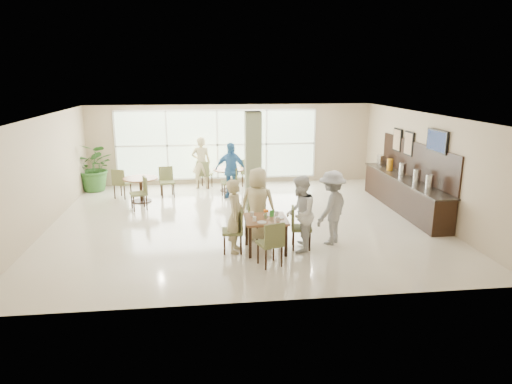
{
  "coord_description": "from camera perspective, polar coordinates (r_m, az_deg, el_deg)",
  "views": [
    {
      "loc": [
        -1.04,
        -11.58,
        3.78
      ],
      "look_at": [
        0.2,
        -1.2,
        1.1
      ],
      "focal_mm": 32.0,
      "sensor_mm": 36.0,
      "label": 1
    }
  ],
  "objects": [
    {
      "name": "chairs_table_right",
      "position": [
        15.39,
        -3.54,
        1.96
      ],
      "size": [
        2.15,
        1.93,
        0.95
      ],
      "color": "#5C6638",
      "rests_on": "ground"
    },
    {
      "name": "round_table_left",
      "position": [
        14.38,
        -14.21,
        1.01
      ],
      "size": [
        1.05,
        1.05,
        0.75
      ],
      "color": "brown",
      "rests_on": "ground"
    },
    {
      "name": "room_shell",
      "position": [
        11.81,
        -1.66,
        4.25
      ],
      "size": [
        10.0,
        10.0,
        10.0
      ],
      "color": "white",
      "rests_on": "ground"
    },
    {
      "name": "tabletop_clutter",
      "position": [
        9.95,
        1.39,
        -2.99
      ],
      "size": [
        0.72,
        0.71,
        0.21
      ],
      "color": "white",
      "rests_on": "main_table"
    },
    {
      "name": "column",
      "position": [
        13.08,
        -0.37,
        3.9
      ],
      "size": [
        0.45,
        0.45,
        2.8
      ],
      "primitive_type": "cube",
      "color": "#747954",
      "rests_on": "ground"
    },
    {
      "name": "round_table_right",
      "position": [
        15.3,
        -3.41,
        2.22
      ],
      "size": [
        1.04,
        1.04,
        0.75
      ],
      "color": "brown",
      "rests_on": "ground"
    },
    {
      "name": "buffet_counter",
      "position": [
        13.76,
        18.06,
        0.1
      ],
      "size": [
        0.64,
        4.7,
        1.95
      ],
      "color": "black",
      "rests_on": "ground"
    },
    {
      "name": "adult_b",
      "position": [
        15.4,
        -0.69,
        3.17
      ],
      "size": [
        0.82,
        1.52,
        1.57
      ],
      "primitive_type": "imported",
      "rotation": [
        0.0,
        0.0,
        -1.71
      ],
      "color": "white",
      "rests_on": "ground"
    },
    {
      "name": "wall_tv",
      "position": [
        12.6,
        21.69,
        5.94
      ],
      "size": [
        0.06,
        1.0,
        0.58
      ],
      "color": "black",
      "rests_on": "ground"
    },
    {
      "name": "teen_right",
      "position": [
        10.02,
        5.51,
        -2.72
      ],
      "size": [
        0.87,
        0.98,
        1.69
      ],
      "primitive_type": "imported",
      "rotation": [
        0.0,
        0.0,
        -1.9
      ],
      "color": "white",
      "rests_on": "ground"
    },
    {
      "name": "chairs_main_table",
      "position": [
        10.07,
        1.28,
        -4.78
      ],
      "size": [
        2.04,
        2.14,
        0.95
      ],
      "color": "#5C6638",
      "rests_on": "ground"
    },
    {
      "name": "adult_a",
      "position": [
        14.41,
        -3.19,
        2.75
      ],
      "size": [
        1.18,
        0.94,
        1.76
      ],
      "primitive_type": "imported",
      "rotation": [
        0.0,
        0.0,
        -0.4
      ],
      "color": "teal",
      "rests_on": "ground"
    },
    {
      "name": "teen_standing",
      "position": [
        10.54,
        9.43,
        -1.94
      ],
      "size": [
        1.21,
        1.24,
        1.71
      ],
      "primitive_type": "imported",
      "rotation": [
        0.0,
        0.0,
        -2.31
      ],
      "color": "#9D9EA0",
      "rests_on": "ground"
    },
    {
      "name": "chairs_table_left",
      "position": [
        14.44,
        -13.96,
        0.72
      ],
      "size": [
        1.96,
        1.97,
        0.95
      ],
      "color": "#5C6638",
      "rests_on": "ground"
    },
    {
      "name": "teen_left",
      "position": [
        9.93,
        -2.57,
        -3.03
      ],
      "size": [
        0.52,
        0.67,
        1.63
      ],
      "primitive_type": "imported",
      "rotation": [
        0.0,
        0.0,
        1.33
      ],
      "color": "tan",
      "rests_on": "ground"
    },
    {
      "name": "framed_art_a",
      "position": [
        14.06,
        18.56,
        5.75
      ],
      "size": [
        0.05,
        0.55,
        0.7
      ],
      "color": "black",
      "rests_on": "ground"
    },
    {
      "name": "potted_plant",
      "position": [
        16.15,
        -19.48,
        2.95
      ],
      "size": [
        1.79,
        1.79,
        1.62
      ],
      "primitive_type": "imported",
      "rotation": [
        0.0,
        0.0,
        -0.27
      ],
      "color": "#2E6026",
      "rests_on": "ground"
    },
    {
      "name": "main_table",
      "position": [
        10.01,
        1.22,
        -3.83
      ],
      "size": [
        0.92,
        0.92,
        0.75
      ],
      "color": "brown",
      "rests_on": "ground"
    },
    {
      "name": "adult_standing",
      "position": [
        15.64,
        -6.86,
        3.65
      ],
      "size": [
        0.67,
        0.46,
        1.79
      ],
      "primitive_type": "imported",
      "rotation": [
        0.0,
        0.0,
        3.09
      ],
      "color": "tan",
      "rests_on": "ground"
    },
    {
      "name": "teen_far",
      "position": [
        10.64,
        0.22,
        -1.52
      ],
      "size": [
        0.96,
        0.75,
        1.73
      ],
      "primitive_type": "imported",
      "rotation": [
        0.0,
        0.0,
        2.75
      ],
      "color": "tan",
      "rests_on": "ground"
    },
    {
      "name": "ground",
      "position": [
        12.22,
        -1.6,
        -3.63
      ],
      "size": [
        10.0,
        10.0,
        0.0
      ],
      "primitive_type": "plane",
      "color": "beige",
      "rests_on": "ground"
    },
    {
      "name": "framed_art_b",
      "position": [
        14.78,
        17.25,
        6.24
      ],
      "size": [
        0.05,
        0.55,
        0.7
      ],
      "color": "black",
      "rests_on": "ground"
    },
    {
      "name": "window_bank",
      "position": [
        16.22,
        -4.85,
        5.9
      ],
      "size": [
        7.0,
        0.04,
        7.0
      ],
      "color": "silver",
      "rests_on": "ground"
    }
  ]
}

